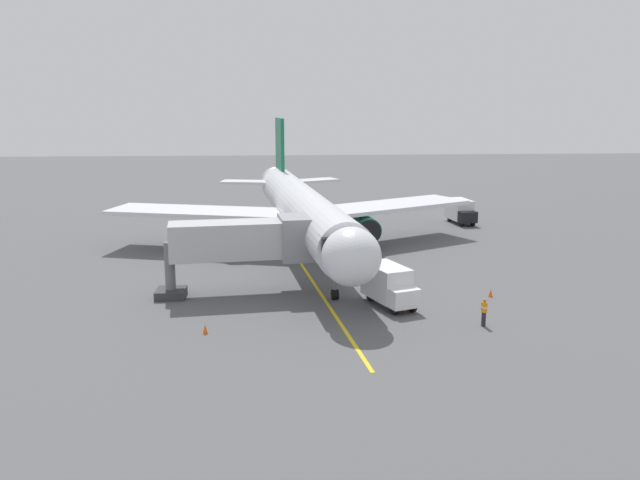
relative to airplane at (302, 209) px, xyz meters
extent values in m
plane|color=#565659|center=(1.34, 0.70, -4.00)|extent=(220.00, 220.00, 0.00)
cube|color=yellow|center=(-0.03, 6.28, -4.00)|extent=(4.92, 39.75, 0.01)
cylinder|color=silver|center=(-0.03, 0.28, 0.10)|extent=(7.75, 34.21, 3.80)
ellipsoid|color=silver|center=(-2.16, 18.35, 0.10)|extent=(4.05, 4.40, 3.61)
cone|color=silver|center=(2.13, -18.09, 0.10)|extent=(3.75, 3.38, 3.42)
cube|color=black|center=(-2.00, 16.96, 0.65)|extent=(3.40, 1.97, 0.90)
cube|color=silver|center=(-8.06, -4.42, -0.50)|extent=(17.45, 12.75, 0.36)
cylinder|color=#146B47|center=(-5.68, -1.39, -2.00)|extent=(2.68, 3.65, 2.30)
cylinder|color=black|center=(-5.88, 0.35, -2.00)|extent=(2.11, 0.44, 2.10)
cube|color=silver|center=(8.87, -2.42, -0.50)|extent=(17.82, 9.51, 0.36)
cylinder|color=#146B47|center=(5.84, -0.03, -2.00)|extent=(2.68, 3.65, 2.30)
cylinder|color=black|center=(5.64, 1.70, -2.00)|extent=(2.11, 0.44, 2.10)
cube|color=#146B47|center=(1.78, -15.11, 3.90)|extent=(0.92, 4.81, 7.20)
cube|color=silver|center=(-1.43, -15.19, 0.70)|extent=(6.82, 4.86, 0.24)
cube|color=silver|center=(4.92, -14.44, 0.70)|extent=(6.75, 3.61, 0.24)
cylinder|color=slate|center=(-1.61, 13.69, -2.27)|extent=(0.24, 0.24, 2.77)
cylinder|color=black|center=(-1.61, 13.69, -3.65)|extent=(0.53, 0.75, 0.70)
cylinder|color=slate|center=(-2.26, -3.00, -2.07)|extent=(0.24, 0.24, 2.77)
cylinder|color=black|center=(-2.26, -3.00, -3.45)|extent=(0.58, 1.15, 1.10)
cylinder|color=slate|center=(2.90, -2.40, -2.07)|extent=(0.24, 0.24, 2.77)
cylinder|color=black|center=(2.90, -2.40, -3.45)|extent=(0.58, 1.15, 1.10)
cube|color=#B7B7BC|center=(5.13, 11.96, -0.10)|extent=(9.24, 3.64, 2.50)
cube|color=gray|center=(0.67, 11.44, -0.10)|extent=(3.16, 3.51, 3.00)
cylinder|color=slate|center=(9.60, 12.49, -2.05)|extent=(0.70, 0.70, 3.90)
cube|color=#333338|center=(9.60, 12.49, -3.70)|extent=(2.00, 2.00, 0.60)
cylinder|color=#23232D|center=(-10.03, 19.70, -3.56)|extent=(0.26, 0.26, 0.88)
cube|color=orange|center=(-10.03, 19.70, -2.82)|extent=(0.28, 0.40, 0.60)
cube|color=silver|center=(-10.03, 19.70, -2.82)|extent=(0.29, 0.42, 0.10)
sphere|color=#9E7051|center=(-10.03, 19.70, -2.40)|extent=(0.22, 0.22, 0.22)
cube|color=black|center=(-18.29, -12.23, -2.98)|extent=(2.13, 1.96, 1.20)
cube|color=black|center=(-18.40, -11.53, -2.78)|extent=(1.71, 0.40, 0.70)
cube|color=silver|center=(-18.01, -14.16, -2.48)|extent=(2.50, 3.85, 2.20)
cylinder|color=black|center=(-18.97, -12.07, -3.58)|extent=(0.37, 0.87, 0.84)
cylinder|color=black|center=(-17.69, -11.88, -3.58)|extent=(0.37, 0.87, 0.84)
cylinder|color=black|center=(-18.51, -15.24, -3.58)|extent=(0.37, 0.87, 0.84)
cylinder|color=black|center=(-17.22, -15.05, -3.58)|extent=(0.37, 0.87, 0.84)
cube|color=white|center=(-5.60, 16.74, -2.98)|extent=(2.37, 2.25, 1.20)
cube|color=black|center=(-5.85, 17.40, -2.78)|extent=(1.65, 0.73, 0.70)
cube|color=silver|center=(-4.93, 14.91, -2.48)|extent=(3.12, 4.07, 2.20)
cylinder|color=black|center=(-6.30, 16.75, -3.58)|extent=(0.52, 0.87, 0.84)
cylinder|color=black|center=(-5.08, 17.20, -3.58)|extent=(0.52, 0.87, 0.84)
cylinder|color=black|center=(-5.20, 13.75, -3.58)|extent=(0.52, 0.87, 0.84)
cylinder|color=black|center=(-3.98, 14.19, -3.58)|extent=(0.52, 0.87, 0.84)
cone|color=#F2590F|center=(-5.86, 16.54, -3.73)|extent=(0.32, 0.32, 0.55)
cone|color=#F2590F|center=(6.52, 19.91, -3.73)|extent=(0.32, 0.32, 0.55)
cone|color=#F2590F|center=(-12.41, 13.82, -3.73)|extent=(0.32, 0.32, 0.55)
camera|label=1|loc=(2.36, 56.39, 9.22)|focal=36.78mm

